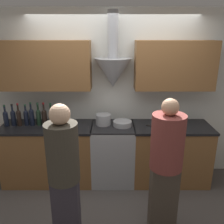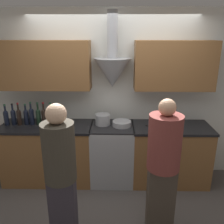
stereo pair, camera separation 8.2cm
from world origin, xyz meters
name	(u,v)px [view 1 (the left image)]	position (x,y,z in m)	size (l,w,h in m)	color
ground_plane	(112,191)	(0.00, 0.00, 0.00)	(12.00, 12.00, 0.00)	#4C4744
wall_back	(110,86)	(-0.04, 0.60, 1.47)	(8.40, 0.54, 2.60)	silver
counter_left	(48,153)	(-1.00, 0.33, 0.46)	(1.38, 0.62, 0.92)	brown
counter_right	(169,153)	(0.89, 0.33, 0.46)	(1.17, 0.62, 0.92)	brown
stove_range	(112,153)	(0.00, 0.33, 0.47)	(0.64, 0.60, 0.92)	#A8AAAF
wine_bottle_0	(5,118)	(-1.59, 0.33, 1.05)	(0.07, 0.07, 0.32)	black
wine_bottle_1	(12,117)	(-1.49, 0.35, 1.06)	(0.07, 0.07, 0.33)	black
wine_bottle_2	(18,117)	(-1.40, 0.34, 1.06)	(0.07, 0.07, 0.35)	black
wine_bottle_3	(25,117)	(-1.30, 0.36, 1.06)	(0.07, 0.07, 0.32)	black
wine_bottle_4	(31,116)	(-1.22, 0.36, 1.07)	(0.07, 0.07, 0.35)	black
wine_bottle_5	(38,116)	(-1.11, 0.36, 1.06)	(0.07, 0.07, 0.35)	black
wine_bottle_6	(43,117)	(-1.02, 0.35, 1.06)	(0.07, 0.07, 0.35)	black
wine_bottle_7	(50,117)	(-0.92, 0.36, 1.06)	(0.07, 0.07, 0.35)	black
wine_bottle_8	(57,118)	(-0.81, 0.34, 1.05)	(0.07, 0.07, 0.31)	black
stock_pot	(102,119)	(-0.14, 0.38, 1.00)	(0.22, 0.22, 0.16)	#A8AAAF
mixing_bowl	(122,123)	(0.14, 0.33, 0.96)	(0.28, 0.28, 0.08)	#A8AAAF
orange_fruit	(162,120)	(0.78, 0.48, 0.96)	(0.08, 0.08, 0.08)	orange
chefs_knife	(153,126)	(0.61, 0.29, 0.93)	(0.21, 0.12, 0.01)	silver
person_foreground_left	(63,172)	(-0.50, -0.88, 0.89)	(0.33, 0.33, 1.62)	#38333D
person_foreground_right	(165,162)	(0.58, -0.68, 0.89)	(0.36, 0.36, 1.62)	#473D33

